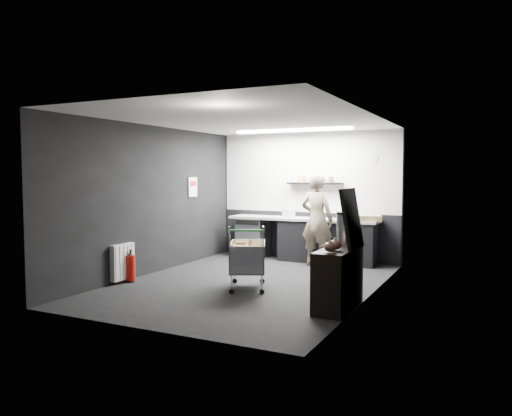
% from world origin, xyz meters
% --- Properties ---
extents(floor, '(5.50, 5.50, 0.00)m').
position_xyz_m(floor, '(0.00, 0.00, 0.00)').
color(floor, black).
rests_on(floor, ground).
extents(ceiling, '(5.50, 5.50, 0.00)m').
position_xyz_m(ceiling, '(0.00, 0.00, 2.70)').
color(ceiling, silver).
rests_on(ceiling, wall_back).
extents(wall_back, '(5.50, 0.00, 5.50)m').
position_xyz_m(wall_back, '(0.00, 2.75, 1.35)').
color(wall_back, black).
rests_on(wall_back, floor).
extents(wall_front, '(5.50, 0.00, 5.50)m').
position_xyz_m(wall_front, '(0.00, -2.75, 1.35)').
color(wall_front, black).
rests_on(wall_front, floor).
extents(wall_left, '(0.00, 5.50, 5.50)m').
position_xyz_m(wall_left, '(-2.00, 0.00, 1.35)').
color(wall_left, black).
rests_on(wall_left, floor).
extents(wall_right, '(0.00, 5.50, 5.50)m').
position_xyz_m(wall_right, '(2.00, 0.00, 1.35)').
color(wall_right, black).
rests_on(wall_right, floor).
extents(kitchen_wall_panel, '(3.95, 0.02, 1.70)m').
position_xyz_m(kitchen_wall_panel, '(0.00, 2.73, 1.85)').
color(kitchen_wall_panel, silver).
rests_on(kitchen_wall_panel, wall_back).
extents(dado_panel, '(3.95, 0.02, 1.00)m').
position_xyz_m(dado_panel, '(0.00, 2.73, 0.50)').
color(dado_panel, black).
rests_on(dado_panel, wall_back).
extents(floating_shelf, '(1.20, 0.22, 0.04)m').
position_xyz_m(floating_shelf, '(0.20, 2.62, 1.62)').
color(floating_shelf, black).
rests_on(floating_shelf, wall_back).
extents(wall_clock, '(0.20, 0.03, 0.20)m').
position_xyz_m(wall_clock, '(1.40, 2.72, 2.15)').
color(wall_clock, silver).
rests_on(wall_clock, wall_back).
extents(poster, '(0.02, 0.30, 0.40)m').
position_xyz_m(poster, '(-1.98, 1.30, 1.55)').
color(poster, white).
rests_on(poster, wall_left).
extents(poster_red_band, '(0.02, 0.22, 0.10)m').
position_xyz_m(poster_red_band, '(-1.98, 1.30, 1.62)').
color(poster_red_band, red).
rests_on(poster_red_band, poster).
extents(radiator, '(0.10, 0.50, 0.60)m').
position_xyz_m(radiator, '(-1.94, -0.90, 0.35)').
color(radiator, silver).
rests_on(radiator, wall_left).
extents(ceiling_strip, '(2.40, 0.20, 0.04)m').
position_xyz_m(ceiling_strip, '(0.00, 1.85, 2.67)').
color(ceiling_strip, white).
rests_on(ceiling_strip, ceiling).
extents(prep_counter, '(3.20, 0.61, 0.90)m').
position_xyz_m(prep_counter, '(0.14, 2.42, 0.46)').
color(prep_counter, black).
rests_on(prep_counter, floor).
extents(person, '(0.72, 0.51, 1.84)m').
position_xyz_m(person, '(0.48, 1.97, 0.92)').
color(person, '#B8AA92').
rests_on(person, floor).
extents(shopping_cart, '(0.89, 1.13, 1.00)m').
position_xyz_m(shopping_cart, '(0.14, -0.36, 0.48)').
color(shopping_cart, silver).
rests_on(shopping_cart, floor).
extents(sideboard, '(0.46, 1.09, 1.63)m').
position_xyz_m(sideboard, '(1.79, -0.84, 0.52)').
color(sideboard, black).
rests_on(sideboard, floor).
extents(fire_extinguisher, '(0.16, 0.16, 0.53)m').
position_xyz_m(fire_extinguisher, '(-1.85, -0.80, 0.26)').
color(fire_extinguisher, '#A9110B').
rests_on(fire_extinguisher, floor).
extents(cardboard_box, '(0.66, 0.57, 0.11)m').
position_xyz_m(cardboard_box, '(1.36, 2.37, 0.96)').
color(cardboard_box, tan).
rests_on(cardboard_box, prep_counter).
extents(pink_tub, '(0.19, 0.19, 0.19)m').
position_xyz_m(pink_tub, '(-0.26, 2.42, 1.00)').
color(pink_tub, '#F5D5D7').
rests_on(pink_tub, prep_counter).
extents(white_container, '(0.24, 0.21, 0.18)m').
position_xyz_m(white_container, '(-0.30, 2.37, 0.99)').
color(white_container, silver).
rests_on(white_container, prep_counter).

